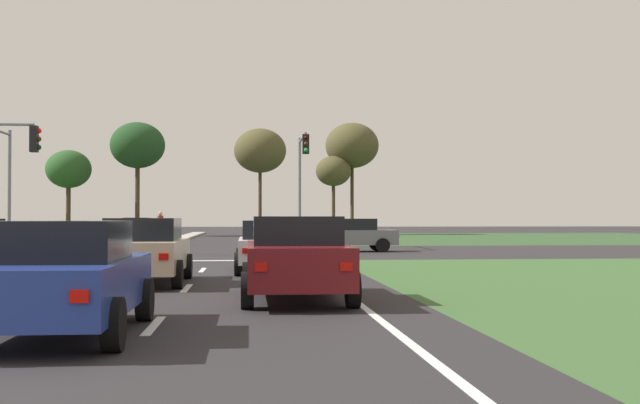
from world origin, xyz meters
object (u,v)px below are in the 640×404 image
Objects in this scene: treeline_fourth at (260,151)px; treeline_third at (138,146)px; traffic_signal_far_right at (302,169)px; treeline_second at (69,170)px; pedestrian_at_median at (160,224)px; treeline_sixth at (333,172)px; treeline_fifth at (352,146)px; car_white_fifth at (270,246)px; car_beige_near at (145,250)px; car_maroon_fourth at (295,257)px; car_teal_sixth at (137,229)px; car_blue_eighth at (60,277)px; traffic_signal_far_left at (0,165)px; car_grey_seventh at (352,235)px.

treeline_third is at bearing -174.54° from treeline_fourth.
treeline_second is (-17.96, 27.59, 1.58)m from traffic_signal_far_right.
pedestrian_at_median is 0.24× the size of treeline_sixth.
treeline_fifth reaches higher than treeline_fourth.
treeline_third is at bearing 102.52° from car_white_fifth.
car_white_fifth is at bearing 120.43° from pedestrian_at_median.
treeline_fourth is at bearing 86.04° from car_beige_near.
treeline_fourth is at bearing 89.50° from car_white_fifth.
treeline_second reaches higher than pedestrian_at_median.
car_white_fifth is at bearing -98.32° from treeline_sixth.
car_maroon_fourth is (3.33, -3.91, 0.02)m from car_beige_near.
treeline_fourth is (5.88, 24.40, 6.19)m from pedestrian_at_median.
car_maroon_fourth is at bearing 102.35° from car_teal_sixth.
treeline_third is at bearing 98.13° from car_beige_near.
car_beige_near is 2.55× the size of pedestrian_at_median.
treeline_second is 25.49m from treeline_fifth.
car_blue_eighth is (4.80, -41.58, -0.02)m from car_teal_sixth.
car_teal_sixth is at bearing 102.35° from car_maroon_fourth.
car_maroon_fourth is 7.62m from car_white_fifth.
traffic_signal_far_left is at bearing 114.63° from car_beige_near.
pedestrian_at_median reaches higher than car_white_fifth.
car_maroon_fourth is 29.21m from traffic_signal_far_left.
treeline_fifth is at bearing 26.27° from treeline_sixth.
car_teal_sixth is (-8.18, 37.36, -0.01)m from car_maroon_fourth.
car_white_fifth is 50.15m from treeline_sixth.
traffic_signal_far_right is 0.81× the size of treeline_second.
treeline_second is at bearing 106.87° from car_maroon_fourth.
car_beige_near is 49.65m from treeline_third.
car_white_fifth is 0.78× the size of traffic_signal_far_right.
car_grey_seventh is at bearing -83.49° from treeline_fourth.
treeline_second is at bearing 123.07° from traffic_signal_far_right.
pedestrian_at_median is (-2.44, 25.27, 0.42)m from car_beige_near.
car_blue_eighth is (-3.37, -4.22, -0.03)m from car_maroon_fourth.
pedestrian_at_median is 25.85m from treeline_fourth.
car_white_fifth is 0.49× the size of treeline_fourth.
treeline_sixth is (23.04, 3.86, 0.18)m from treeline_second.
car_maroon_fourth is at bearing 51.38° from car_blue_eighth.
traffic_signal_far_right is at bearing -86.45° from treeline_fourth.
treeline_fourth is at bearing 86.55° from car_blue_eighth.
car_maroon_fourth reaches higher than car_white_fifth.
treeline_fifth is (6.94, 32.36, 4.25)m from traffic_signal_far_right.
car_beige_near is at bearing -81.87° from treeline_third.
car_blue_eighth is 62.27m from treeline_sixth.
car_white_fifth is 51.65m from treeline_fifth.
car_teal_sixth is at bearing 98.25° from car_beige_near.
car_beige_near is 51.08m from treeline_second.
treeline_third is 1.33× the size of treeline_sixth.
treeline_fourth is 0.89× the size of treeline_fifth.
car_white_fifth is 12.23m from car_blue_eighth.
traffic_signal_far_left is 1.05× the size of traffic_signal_far_right.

